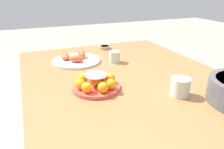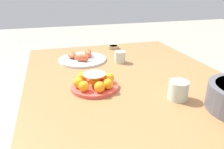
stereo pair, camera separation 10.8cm
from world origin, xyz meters
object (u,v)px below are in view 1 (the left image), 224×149
dining_table (125,90)px  sauce_bowl (105,47)px  seafood_platter (76,59)px  cup_far (180,87)px  cake_plate (96,83)px  cup_near (115,57)px

dining_table → sauce_bowl: bearing=171.3°
seafood_platter → cup_far: bearing=26.6°
cake_plate → cup_near: 0.40m
seafood_platter → cup_far: 0.70m
dining_table → sauce_bowl: sauce_bowl is taller
dining_table → seafood_platter: (-0.33, -0.19, 0.11)m
cake_plate → sauce_bowl: size_ratio=2.63×
seafood_platter → cup_far: cup_far is taller
seafood_platter → cup_near: (0.10, 0.22, 0.02)m
cake_plate → cup_far: same height
dining_table → sauce_bowl: (-0.54, 0.08, 0.10)m
cup_near → cup_far: size_ratio=0.85×
dining_table → cup_far: bearing=22.4°
dining_table → cup_far: size_ratio=16.18×
sauce_bowl → cup_far: size_ratio=1.01×
seafood_platter → cup_far: size_ratio=3.64×
sauce_bowl → cup_near: 0.32m
sauce_bowl → cup_near: size_ratio=1.19×
cup_far → cup_near: bearing=-170.3°
dining_table → cup_near: cup_near is taller
cup_near → cup_far: bearing=9.7°
dining_table → cup_near: size_ratio=19.04×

